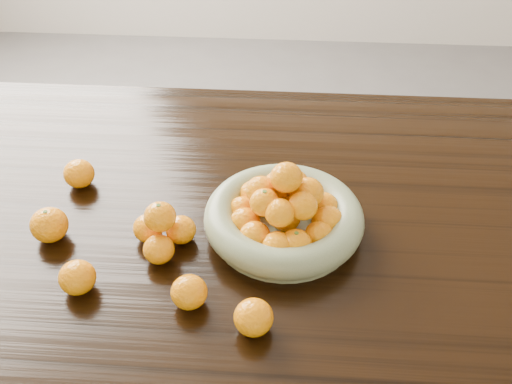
# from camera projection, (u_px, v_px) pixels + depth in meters

# --- Properties ---
(dining_table) EXTENTS (2.00, 1.00, 0.75)m
(dining_table) POSITION_uv_depth(u_px,v_px,m) (257.00, 250.00, 1.16)
(dining_table) COLOR black
(dining_table) RESTS_ON ground
(fruit_bowl) EXTENTS (0.30, 0.30, 0.15)m
(fruit_bowl) POSITION_uv_depth(u_px,v_px,m) (284.00, 215.00, 1.05)
(fruit_bowl) COLOR gray
(fruit_bowl) RESTS_ON dining_table
(orange_pyramid) EXTENTS (0.12, 0.11, 0.10)m
(orange_pyramid) POSITION_uv_depth(u_px,v_px,m) (162.00, 231.00, 1.02)
(orange_pyramid) COLOR #FF9807
(orange_pyramid) RESTS_ON dining_table
(loose_orange_0) EXTENTS (0.07, 0.07, 0.06)m
(loose_orange_0) POSITION_uv_depth(u_px,v_px,m) (49.00, 225.00, 1.04)
(loose_orange_0) COLOR #FF9807
(loose_orange_0) RESTS_ON dining_table
(loose_orange_1) EXTENTS (0.06, 0.06, 0.06)m
(loose_orange_1) POSITION_uv_depth(u_px,v_px,m) (77.00, 277.00, 0.94)
(loose_orange_1) COLOR #FF9807
(loose_orange_1) RESTS_ON dining_table
(loose_orange_2) EXTENTS (0.06, 0.06, 0.06)m
(loose_orange_2) POSITION_uv_depth(u_px,v_px,m) (254.00, 317.00, 0.88)
(loose_orange_2) COLOR #FF9807
(loose_orange_2) RESTS_ON dining_table
(loose_orange_3) EXTENTS (0.06, 0.06, 0.06)m
(loose_orange_3) POSITION_uv_depth(u_px,v_px,m) (79.00, 174.00, 1.17)
(loose_orange_3) COLOR #FF9807
(loose_orange_3) RESTS_ON dining_table
(loose_orange_4) EXTENTS (0.06, 0.06, 0.06)m
(loose_orange_4) POSITION_uv_depth(u_px,v_px,m) (189.00, 292.00, 0.92)
(loose_orange_4) COLOR #FF9807
(loose_orange_4) RESTS_ON dining_table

